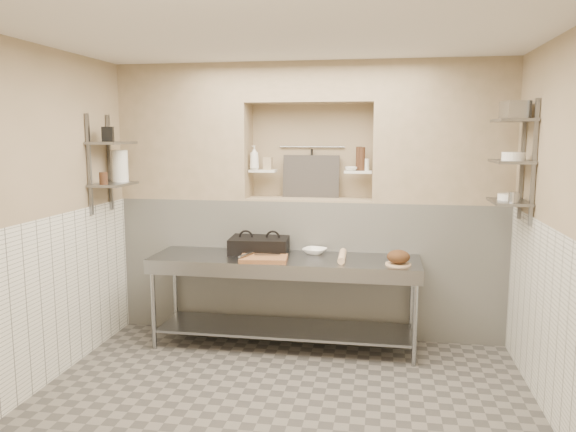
% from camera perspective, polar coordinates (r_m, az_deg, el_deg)
% --- Properties ---
extents(floor, '(4.00, 3.90, 0.10)m').
position_cam_1_polar(floor, '(4.64, -0.85, -19.08)').
color(floor, '#615C56').
rests_on(floor, ground).
extents(ceiling, '(4.00, 3.90, 0.10)m').
position_cam_1_polar(ceiling, '(4.19, -0.94, 18.86)').
color(ceiling, silver).
rests_on(ceiling, ground).
extents(wall_left, '(0.10, 3.90, 2.80)m').
position_cam_1_polar(wall_left, '(4.97, -24.81, -0.36)').
color(wall_left, tan).
rests_on(wall_left, ground).
extents(wall_right, '(0.10, 3.90, 2.80)m').
position_cam_1_polar(wall_right, '(4.31, 27.03, -1.73)').
color(wall_right, tan).
rests_on(wall_right, ground).
extents(wall_back, '(4.00, 0.10, 2.80)m').
position_cam_1_polar(wall_back, '(6.13, 2.52, 1.90)').
color(wall_back, tan).
rests_on(wall_back, ground).
extents(wall_front, '(4.00, 0.10, 2.80)m').
position_cam_1_polar(wall_front, '(2.29, -10.20, -9.19)').
color(wall_front, tan).
rests_on(wall_front, ground).
extents(backwall_lower, '(4.00, 0.40, 1.40)m').
position_cam_1_polar(backwall_lower, '(6.01, 2.18, -5.01)').
color(backwall_lower, silver).
rests_on(backwall_lower, floor).
extents(alcove_sill, '(1.30, 0.40, 0.02)m').
position_cam_1_polar(alcove_sill, '(5.89, 2.22, 1.73)').
color(alcove_sill, tan).
rests_on(alcove_sill, backwall_lower).
extents(backwall_pillar_left, '(1.35, 0.40, 1.40)m').
position_cam_1_polar(backwall_pillar_left, '(6.16, -10.20, 8.34)').
color(backwall_pillar_left, tan).
rests_on(backwall_pillar_left, backwall_lower).
extents(backwall_pillar_right, '(1.35, 0.40, 1.40)m').
position_cam_1_polar(backwall_pillar_right, '(5.83, 15.42, 8.18)').
color(backwall_pillar_right, tan).
rests_on(backwall_pillar_right, backwall_lower).
extents(backwall_header, '(1.30, 0.40, 0.40)m').
position_cam_1_polar(backwall_header, '(5.87, 2.28, 13.35)').
color(backwall_header, tan).
rests_on(backwall_header, backwall_lower).
extents(wainscot_left, '(0.02, 3.90, 1.40)m').
position_cam_1_polar(wainscot_left, '(5.08, -23.77, -8.21)').
color(wainscot_left, silver).
rests_on(wainscot_left, floor).
extents(wainscot_right, '(0.02, 3.90, 1.40)m').
position_cam_1_polar(wainscot_right, '(4.45, 25.68, -10.63)').
color(wainscot_right, silver).
rests_on(wainscot_right, floor).
extents(alcove_shelf_left, '(0.28, 0.16, 0.02)m').
position_cam_1_polar(alcove_shelf_left, '(5.94, -2.57, 4.60)').
color(alcove_shelf_left, white).
rests_on(alcove_shelf_left, backwall_lower).
extents(alcove_shelf_right, '(0.28, 0.16, 0.02)m').
position_cam_1_polar(alcove_shelf_right, '(5.82, 7.14, 4.47)').
color(alcove_shelf_right, white).
rests_on(alcove_shelf_right, backwall_lower).
extents(utensil_rail, '(0.70, 0.02, 0.02)m').
position_cam_1_polar(utensil_rail, '(6.02, 2.46, 7.03)').
color(utensil_rail, gray).
rests_on(utensil_rail, wall_back).
extents(hanging_steel, '(0.02, 0.02, 0.30)m').
position_cam_1_polar(hanging_steel, '(6.00, 2.42, 5.41)').
color(hanging_steel, black).
rests_on(hanging_steel, utensil_rail).
extents(splash_panel, '(0.60, 0.08, 0.45)m').
position_cam_1_polar(splash_panel, '(5.96, 2.35, 4.04)').
color(splash_panel, '#383330').
rests_on(splash_panel, alcove_sill).
extents(shelf_rail_left_a, '(0.03, 0.03, 0.95)m').
position_cam_1_polar(shelf_rail_left_a, '(5.97, -17.67, 5.20)').
color(shelf_rail_left_a, slate).
rests_on(shelf_rail_left_a, wall_left).
extents(shelf_rail_left_b, '(0.03, 0.03, 0.95)m').
position_cam_1_polar(shelf_rail_left_b, '(5.61, -19.53, 4.94)').
color(shelf_rail_left_b, slate).
rests_on(shelf_rail_left_b, wall_left).
extents(wall_shelf_left_lower, '(0.30, 0.50, 0.02)m').
position_cam_1_polar(wall_shelf_left_lower, '(5.74, -17.29, 3.11)').
color(wall_shelf_left_lower, slate).
rests_on(wall_shelf_left_lower, wall_left).
extents(wall_shelf_left_upper, '(0.30, 0.50, 0.03)m').
position_cam_1_polar(wall_shelf_left_upper, '(5.72, -17.46, 7.10)').
color(wall_shelf_left_upper, slate).
rests_on(wall_shelf_left_upper, wall_left).
extents(shelf_rail_right_a, '(0.03, 0.03, 1.05)m').
position_cam_1_polar(shelf_rail_right_a, '(5.44, 22.69, 5.22)').
color(shelf_rail_right_a, slate).
rests_on(shelf_rail_right_a, wall_right).
extents(shelf_rail_right_b, '(0.03, 0.03, 1.05)m').
position_cam_1_polar(shelf_rail_right_b, '(5.05, 23.71, 4.97)').
color(shelf_rail_right_b, slate).
rests_on(shelf_rail_right_b, wall_right).
extents(wall_shelf_right_lower, '(0.30, 0.50, 0.02)m').
position_cam_1_polar(wall_shelf_right_lower, '(5.25, 21.53, 1.35)').
color(wall_shelf_right_lower, slate).
rests_on(wall_shelf_right_lower, wall_right).
extents(wall_shelf_right_mid, '(0.30, 0.50, 0.02)m').
position_cam_1_polar(wall_shelf_right_mid, '(5.22, 21.74, 5.16)').
color(wall_shelf_right_mid, slate).
rests_on(wall_shelf_right_mid, wall_right).
extents(wall_shelf_right_upper, '(0.30, 0.50, 0.03)m').
position_cam_1_polar(wall_shelf_right_upper, '(5.21, 21.94, 9.00)').
color(wall_shelf_right_upper, slate).
rests_on(wall_shelf_right_upper, wall_right).
extents(prep_table, '(2.60, 0.70, 0.90)m').
position_cam_1_polar(prep_table, '(5.50, -0.40, -6.86)').
color(prep_table, gray).
rests_on(prep_table, floor).
extents(panini_press, '(0.61, 0.46, 0.16)m').
position_cam_1_polar(panini_press, '(5.65, -2.92, -2.97)').
color(panini_press, black).
rests_on(panini_press, prep_table).
extents(cutting_board, '(0.47, 0.36, 0.04)m').
position_cam_1_polar(cutting_board, '(5.31, -2.48, -4.35)').
color(cutting_board, brown).
rests_on(cutting_board, prep_table).
extents(knife_blade, '(0.25, 0.07, 0.01)m').
position_cam_1_polar(knife_blade, '(5.37, -2.13, -3.91)').
color(knife_blade, gray).
rests_on(knife_blade, cutting_board).
extents(tongs, '(0.10, 0.26, 0.02)m').
position_cam_1_polar(tongs, '(5.33, -4.24, -3.91)').
color(tongs, gray).
rests_on(tongs, cutting_board).
extents(mixing_bowl, '(0.29, 0.29, 0.06)m').
position_cam_1_polar(mixing_bowl, '(5.61, 2.73, -3.57)').
color(mixing_bowl, white).
rests_on(mixing_bowl, prep_table).
extents(rolling_pin, '(0.08, 0.45, 0.07)m').
position_cam_1_polar(rolling_pin, '(5.37, 5.53, -4.09)').
color(rolling_pin, '#D9B584').
rests_on(rolling_pin, prep_table).
extents(bread_board, '(0.23, 0.23, 0.01)m').
position_cam_1_polar(bread_board, '(5.24, 11.13, -4.82)').
color(bread_board, '#D9B584').
rests_on(bread_board, prep_table).
extents(bread_loaf, '(0.21, 0.21, 0.13)m').
position_cam_1_polar(bread_loaf, '(5.22, 11.15, -4.08)').
color(bread_loaf, '#4C2D19').
rests_on(bread_loaf, bread_board).
extents(bottle_soap, '(0.13, 0.13, 0.25)m').
position_cam_1_polar(bottle_soap, '(5.91, -3.45, 5.93)').
color(bottle_soap, white).
rests_on(bottle_soap, alcove_shelf_left).
extents(jar_alcove, '(0.09, 0.09, 0.13)m').
position_cam_1_polar(jar_alcove, '(5.93, -2.06, 5.36)').
color(jar_alcove, tan).
rests_on(jar_alcove, alcove_shelf_left).
extents(bowl_alcove, '(0.15, 0.15, 0.04)m').
position_cam_1_polar(bowl_alcove, '(5.80, 6.43, 4.79)').
color(bowl_alcove, white).
rests_on(bowl_alcove, alcove_shelf_right).
extents(condiment_a, '(0.07, 0.07, 0.24)m').
position_cam_1_polar(condiment_a, '(5.81, 7.52, 5.77)').
color(condiment_a, '#3C2417').
rests_on(condiment_a, alcove_shelf_right).
extents(condiment_b, '(0.06, 0.06, 0.25)m').
position_cam_1_polar(condiment_b, '(5.83, 7.21, 5.81)').
color(condiment_b, '#3C2417').
rests_on(condiment_b, alcove_shelf_right).
extents(condiment_c, '(0.07, 0.07, 0.12)m').
position_cam_1_polar(condiment_c, '(5.84, 7.91, 5.19)').
color(condiment_c, white).
rests_on(condiment_c, alcove_shelf_right).
extents(jug_left, '(0.16, 0.16, 0.31)m').
position_cam_1_polar(jug_left, '(5.86, -16.70, 4.89)').
color(jug_left, white).
rests_on(jug_left, wall_shelf_left_lower).
extents(jar_left, '(0.08, 0.08, 0.12)m').
position_cam_1_polar(jar_left, '(5.56, -18.24, 3.65)').
color(jar_left, '#3C2417').
rests_on(jar_left, wall_shelf_left_lower).
extents(box_left_upper, '(0.13, 0.13, 0.14)m').
position_cam_1_polar(box_left_upper, '(5.66, -17.83, 7.91)').
color(box_left_upper, black).
rests_on(box_left_upper, wall_shelf_left_upper).
extents(bowl_right, '(0.18, 0.18, 0.05)m').
position_cam_1_polar(bowl_right, '(5.27, 21.48, 1.82)').
color(bowl_right, white).
rests_on(bowl_right, wall_shelf_right_lower).
extents(canister_right, '(0.09, 0.09, 0.09)m').
position_cam_1_polar(canister_right, '(5.06, 21.98, 1.76)').
color(canister_right, gray).
rests_on(canister_right, wall_shelf_right_lower).
extents(bowl_right_mid, '(0.19, 0.19, 0.07)m').
position_cam_1_polar(bowl_right_mid, '(5.15, 21.92, 5.65)').
color(bowl_right_mid, white).
rests_on(bowl_right_mid, wall_shelf_right_mid).
extents(basket_right, '(0.22, 0.26, 0.15)m').
position_cam_1_polar(basket_right, '(5.19, 22.06, 9.96)').
color(basket_right, gray).
rests_on(basket_right, wall_shelf_right_upper).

